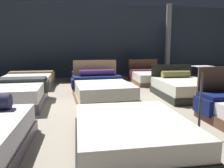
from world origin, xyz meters
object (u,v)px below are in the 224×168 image
Objects in this scene: bed_8 at (149,77)px; price_sign at (200,109)px; bed_5 at (184,88)px; bed_6 at (30,80)px; support_pillar at (168,41)px; bed_4 at (101,90)px; bed_7 at (93,77)px; bed_1 at (131,131)px; bed_3 at (14,94)px.

bed_8 is 1.95× the size of price_sign.
bed_5 is 5.47m from bed_6.
price_sign is (-1.19, -5.43, 0.21)m from bed_8.
support_pillar is at bearing 50.40° from bed_8.
bed_4 is 1.03× the size of bed_7.
bed_4 reaches higher than bed_1.
bed_8 is 5.56m from price_sign.
price_sign is at bearing -37.29° from bed_3.
bed_4 is 1.08× the size of bed_6.
price_sign is at bearing -76.60° from bed_7.
bed_4 is at bearing -128.23° from bed_8.
bed_8 is (4.63, 2.82, -0.04)m from bed_3.
bed_3 is 2.22m from bed_4.
bed_5 is 4.89m from support_pillar.
bed_5 is (4.66, 0.06, -0.02)m from bed_3.
bed_5 reaches higher than bed_1.
bed_4 is at bearing 114.19° from price_sign.
bed_3 is 5.42m from bed_8.
support_pillar reaches higher than bed_3.
bed_6 is at bearing 91.84° from bed_3.
price_sign is at bearing -98.93° from bed_8.
price_sign is at bearing -111.06° from support_pillar.
bed_3 is 0.55× the size of support_pillar.
bed_5 is at bearing -108.94° from support_pillar.
bed_6 is (-4.75, 2.71, -0.02)m from bed_5.
bed_1 is 0.93× the size of bed_7.
bed_8 is at bearing 93.25° from bed_5.
bed_4 is 2.74m from bed_7.
bed_7 is 4.46m from support_pillar.
bed_8 is at bearing 45.37° from bed_4.
bed_1 is 5.98m from bed_6.
price_sign is at bearing -68.81° from bed_4.
support_pillar reaches higher than bed_8.
bed_8 is at bearing 68.48° from bed_1.
bed_3 is 3.65m from bed_7.
bed_1 is 0.89× the size of bed_8.
bed_6 reaches higher than bed_1.
bed_3 is at bearing -144.09° from support_pillar.
bed_3 is at bearing -87.04° from bed_6.
bed_8 is (-0.03, 2.75, -0.02)m from bed_5.
bed_1 is 8.33m from support_pillar.
bed_1 is 3.67m from bed_5.
price_sign is 7.70m from support_pillar.
bed_8 is at bearing 0.68° from bed_7.
bed_1 is 5.57m from bed_7.
price_sign reaches higher than bed_3.
price_sign is (3.44, -2.61, 0.17)m from bed_3.
bed_4 is (2.22, 0.11, 0.01)m from bed_3.
price_sign reaches higher than bed_8.
bed_4 is 0.99× the size of bed_8.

